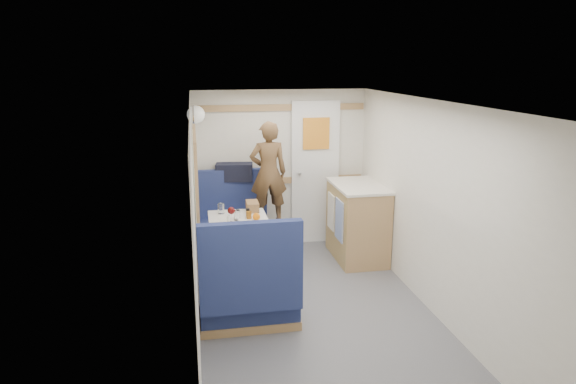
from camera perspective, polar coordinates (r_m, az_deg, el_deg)
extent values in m
plane|color=#515156|center=(4.84, 3.82, -14.57)|extent=(4.50, 4.50, 0.00)
plane|color=silver|center=(4.25, 4.28, 9.75)|extent=(4.50, 4.50, 0.00)
cube|color=silver|center=(6.58, -0.85, 2.60)|extent=(2.20, 0.02, 2.00)
cube|color=silver|center=(4.31, -10.30, -3.97)|extent=(0.02, 4.50, 2.00)
cube|color=silver|center=(4.83, 16.79, -2.37)|extent=(0.02, 4.50, 2.00)
cube|color=#A08248|center=(6.59, -0.81, 1.29)|extent=(2.15, 0.02, 0.08)
cube|color=#A08248|center=(6.44, -0.84, 9.37)|extent=(2.15, 0.02, 0.08)
cube|color=#9A9E86|center=(5.21, -10.30, 2.07)|extent=(0.04, 1.30, 0.72)
cube|color=white|center=(6.65, 3.03, 2.10)|extent=(0.62, 0.04, 1.86)
cube|color=orange|center=(6.53, 3.15, 6.51)|extent=(0.34, 0.03, 0.40)
cylinder|color=silver|center=(6.55, 1.26, 2.11)|extent=(0.04, 0.10, 0.04)
cube|color=white|center=(5.37, -5.44, -3.47)|extent=(0.62, 0.92, 0.04)
cylinder|color=silver|center=(5.49, -5.36, -6.95)|extent=(0.08, 0.08, 0.66)
cylinder|color=silver|center=(5.62, -5.28, -10.14)|extent=(0.36, 0.36, 0.03)
cube|color=navy|center=(6.28, -6.01, -5.40)|extent=(0.88, 0.50, 0.45)
cube|color=navy|center=(6.42, -6.31, -0.99)|extent=(0.88, 0.10, 0.80)
cube|color=#A08248|center=(6.35, -5.96, -6.97)|extent=(0.90, 0.52, 0.08)
cube|color=navy|center=(4.81, -4.42, -11.76)|extent=(0.88, 0.50, 0.45)
cube|color=navy|center=(4.38, -4.13, -8.36)|extent=(0.88, 0.10, 0.80)
cube|color=#A08248|center=(4.89, -4.38, -13.71)|extent=(0.90, 0.52, 0.08)
cube|color=#A08248|center=(6.40, -6.39, 1.09)|extent=(0.90, 0.14, 0.04)
sphere|color=white|center=(5.98, -10.20, 8.47)|extent=(0.20, 0.20, 0.20)
cube|color=#A08248|center=(6.25, 7.71, -3.37)|extent=(0.54, 0.90, 0.90)
cube|color=silver|center=(6.13, 7.85, 0.68)|extent=(0.56, 0.92, 0.03)
cube|color=#5972B2|center=(5.98, 5.71, -3.14)|extent=(0.01, 0.30, 0.48)
cube|color=silver|center=(6.31, 4.81, -2.18)|extent=(0.01, 0.28, 0.44)
imported|color=brown|center=(6.07, -2.19, 2.16)|extent=(0.45, 0.30, 1.22)
cube|color=black|center=(6.38, -5.98, 2.22)|extent=(0.47, 0.28, 0.22)
cube|color=white|center=(5.30, -4.08, -3.37)|extent=(0.34, 0.41, 0.02)
sphere|color=orange|center=(5.31, -3.54, -2.76)|extent=(0.08, 0.08, 0.08)
cube|color=#E3D883|center=(5.16, -3.81, -3.56)|extent=(0.11, 0.08, 0.03)
cylinder|color=white|center=(5.33, -6.30, -3.38)|extent=(0.06, 0.06, 0.01)
cylinder|color=white|center=(5.32, -6.31, -2.85)|extent=(0.01, 0.01, 0.10)
sphere|color=#480708|center=(5.29, -6.33, -2.07)|extent=(0.08, 0.08, 0.08)
cylinder|color=white|center=(4.99, -6.67, -4.06)|extent=(0.06, 0.06, 0.10)
cylinder|color=white|center=(5.65, -7.45, -1.82)|extent=(0.07, 0.07, 0.11)
cylinder|color=white|center=(5.41, -5.68, -2.56)|extent=(0.07, 0.07, 0.11)
cylinder|color=brown|center=(5.39, -4.37, -2.67)|extent=(0.06, 0.06, 0.09)
cylinder|color=black|center=(5.47, -4.48, -2.36)|extent=(0.04, 0.04, 0.10)
cylinder|color=silver|center=(5.29, -6.63, -3.09)|extent=(0.03, 0.03, 0.09)
cube|color=olive|center=(5.73, -3.98, -1.58)|extent=(0.13, 0.24, 0.10)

